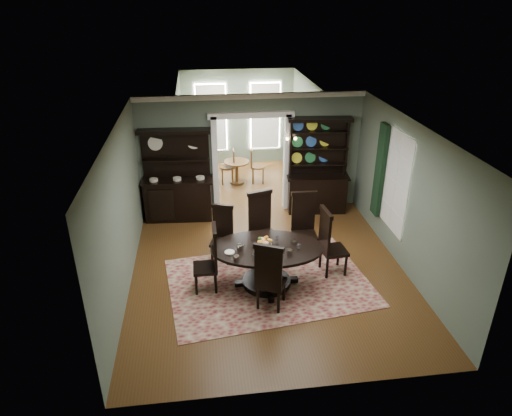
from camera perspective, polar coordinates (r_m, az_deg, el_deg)
The scene contains 19 objects.
room at distance 8.63m, azimuth 1.71°, elevation 0.80°, with size 5.51×6.01×3.01m.
parlor at distance 13.77m, azimuth -1.86°, elevation 10.24°, with size 3.51×3.50×3.01m.
doorway_trim at distance 11.34m, azimuth -0.61°, elevation 7.30°, with size 2.08×0.25×2.57m.
right_window at distance 10.13m, azimuth 16.17°, elevation 3.82°, with size 0.15×1.47×2.12m.
wall_sconce at distance 11.25m, azimuth 4.34°, elevation 8.54°, with size 0.27×0.21×0.21m.
rug at distance 9.08m, azimuth 1.62°, elevation -9.27°, with size 3.83×2.63×0.01m, color maroon.
dining_table at distance 8.72m, azimuth 1.36°, elevation -6.35°, with size 2.25×2.15×0.84m.
centerpiece at distance 8.58m, azimuth 1.05°, elevation -4.39°, with size 1.44×0.92×0.24m.
chair_far_left at distance 9.56m, azimuth -4.23°, elevation -2.91°, with size 0.56×0.54×1.22m.
chair_far_mid at distance 9.64m, azimuth 0.71°, elevation -1.80°, with size 0.66×0.64×1.44m.
chair_far_right at distance 9.71m, azimuth 5.99°, elevation -1.81°, with size 0.55×0.51×1.42m.
chair_end_left at distance 8.59m, azimuth -5.69°, elevation -6.15°, with size 0.46×0.51×1.32m.
chair_end_right at distance 9.10m, azimuth 9.11°, elevation -4.04°, with size 0.54×0.57×1.42m.
chair_near at distance 8.02m, azimuth 1.72°, elevation -8.40°, with size 0.66×0.65×1.37m.
sideboard at distance 11.33m, azimuth -9.72°, elevation 2.41°, with size 1.75×0.72×2.26m.
welsh_dresser at distance 11.65m, azimuth 7.65°, elevation 3.71°, with size 1.60×0.72×2.43m.
parlor_table at distance 13.37m, azimuth -2.41°, elevation 4.90°, with size 0.74×0.74×0.68m.
parlor_chair_left at distance 13.38m, azimuth -3.31°, elevation 5.36°, with size 0.43×0.43×1.02m.
parlor_chair_right at distance 13.40m, azimuth -0.05°, elevation 5.45°, with size 0.45×0.44×1.02m.
Camera 1 is at (-1.25, -7.67, 5.24)m, focal length 32.00 mm.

